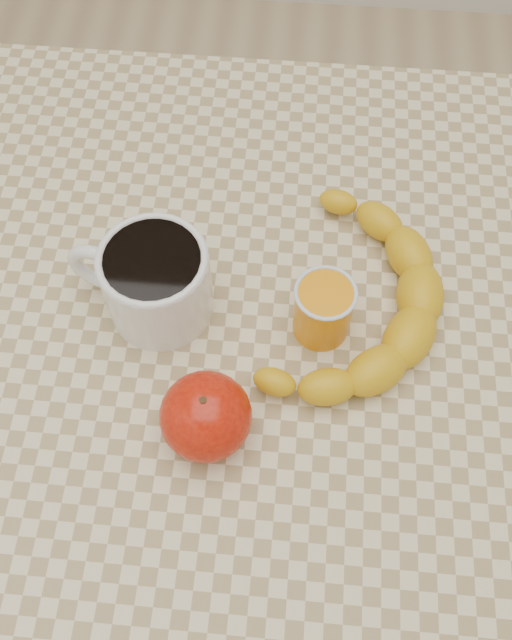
# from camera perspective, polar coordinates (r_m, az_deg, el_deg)

# --- Properties ---
(ground) EXTENTS (3.00, 3.00, 0.00)m
(ground) POSITION_cam_1_polar(r_m,az_deg,el_deg) (1.45, 0.00, -14.72)
(ground) COLOR tan
(ground) RESTS_ON ground
(table) EXTENTS (0.80, 0.80, 0.75)m
(table) POSITION_cam_1_polar(r_m,az_deg,el_deg) (0.82, 0.00, -3.54)
(table) COLOR beige
(table) RESTS_ON ground
(coffee_mug) EXTENTS (0.16, 0.13, 0.09)m
(coffee_mug) POSITION_cam_1_polar(r_m,az_deg,el_deg) (0.72, -8.19, 3.20)
(coffee_mug) COLOR silver
(coffee_mug) RESTS_ON table
(orange_juice_glass) EXTENTS (0.06, 0.06, 0.07)m
(orange_juice_glass) POSITION_cam_1_polar(r_m,az_deg,el_deg) (0.71, 5.39, 0.84)
(orange_juice_glass) COLOR orange
(orange_juice_glass) RESTS_ON table
(apple) EXTENTS (0.09, 0.09, 0.08)m
(apple) POSITION_cam_1_polar(r_m,az_deg,el_deg) (0.66, -4.04, -7.69)
(apple) COLOR #900C04
(apple) RESTS_ON table
(banana) EXTENTS (0.44, 0.47, 0.05)m
(banana) POSITION_cam_1_polar(r_m,az_deg,el_deg) (0.74, 7.61, 1.47)
(banana) COLOR gold
(banana) RESTS_ON table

